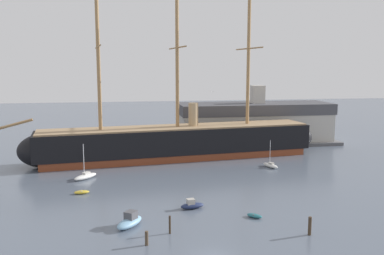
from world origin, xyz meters
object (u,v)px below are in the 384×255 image
dinghy_mid_left (82,192)px  motorboat_distant_centre (167,143)px  motorboat_near_centre (192,205)px  motorboat_far_left (46,154)px  sailboat_alongside_bow (85,176)px  dockside_warehouse_right (254,123)px  mooring_piling_left_pair (310,226)px  motorboat_far_right (296,150)px  mooring_piling_nearest (147,238)px  mooring_piling_right_pair (170,225)px  dinghy_foreground_right (255,216)px  seagull_in_flight (211,92)px  tall_ship (178,142)px  motorboat_foreground_left (130,221)px  sailboat_alongside_stern (270,165)px

dinghy_mid_left → motorboat_distant_centre: 43.07m
motorboat_near_centre → motorboat_far_left: (-27.30, 40.47, 0.05)m
sailboat_alongside_bow → dockside_warehouse_right: (41.59, 29.56, 4.80)m
motorboat_distant_centre → mooring_piling_left_pair: (11.20, -60.71, 0.70)m
motorboat_far_left → motorboat_far_right: motorboat_far_left is taller
mooring_piling_nearest → mooring_piling_right_pair: 4.23m
mooring_piling_right_pair → dinghy_foreground_right: bearing=16.3°
motorboat_far_right → mooring_piling_nearest: bearing=-129.7°
mooring_piling_right_pair → motorboat_far_left: bearing=115.2°
dockside_warehouse_right → seagull_in_flight: seagull_in_flight is taller
dinghy_mid_left → mooring_piling_right_pair: bearing=-56.1°
motorboat_distant_centre → motorboat_near_centre: bearing=-91.7°
dinghy_foreground_right → mooring_piling_left_pair: size_ratio=0.98×
sailboat_alongside_bow → motorboat_far_right: sailboat_alongside_bow is taller
dockside_warehouse_right → seagull_in_flight: bearing=-120.4°
sailboat_alongside_bow → mooring_piling_nearest: sailboat_alongside_bow is taller
dinghy_foreground_right → mooring_piling_left_pair: bearing=-54.5°
sailboat_alongside_bow → motorboat_far_right: (47.74, 15.94, -0.01)m
mooring_piling_nearest → dockside_warehouse_right: size_ratio=0.04×
dinghy_foreground_right → dockside_warehouse_right: dockside_warehouse_right is taller
mooring_piling_left_pair → dinghy_foreground_right: bearing=125.5°
tall_ship → dockside_warehouse_right: tall_ship is taller
dinghy_foreground_right → mooring_piling_right_pair: mooring_piling_right_pair is taller
motorboat_foreground_left → sailboat_alongside_stern: (28.86, 27.01, -0.22)m
sailboat_alongside_bow → mooring_piling_nearest: 31.72m
motorboat_far_left → motorboat_far_right: bearing=-5.6°
motorboat_far_left → mooring_piling_left_pair: (39.97, -52.25, 0.59)m
motorboat_foreground_left → mooring_piling_right_pair: mooring_piling_right_pair is taller
motorboat_far_left → seagull_in_flight: size_ratio=3.68×
sailboat_alongside_bow → dinghy_mid_left: bearing=-89.1°
dinghy_foreground_right → dockside_warehouse_right: (17.11, 53.38, 5.08)m
sailboat_alongside_bow → mooring_piling_nearest: bearing=-72.7°
tall_ship → mooring_piling_left_pair: size_ratio=31.52×
mooring_piling_right_pair → motorboat_distant_centre: bearing=84.4°
motorboat_foreground_left → motorboat_far_left: size_ratio=1.28×
dinghy_mid_left → mooring_piling_nearest: bearing=-66.4°
motorboat_foreground_left → sailboat_alongside_bow: bearing=107.4°
motorboat_near_centre → mooring_piling_right_pair: size_ratio=1.62×
motorboat_distant_centre → mooring_piling_nearest: size_ratio=1.93×
motorboat_foreground_left → mooring_piling_left_pair: (21.72, -6.37, 0.47)m
tall_ship → sailboat_alongside_bow: bearing=-143.1°
dinghy_mid_left → seagull_in_flight: 28.53m
tall_ship → mooring_piling_nearest: tall_ship is taller
motorboat_foreground_left → dinghy_foreground_right: motorboat_foreground_left is taller
dinghy_mid_left → mooring_piling_left_pair: size_ratio=1.08×
motorboat_far_right → mooring_piling_left_pair: bearing=-111.6°
mooring_piling_left_pair → dockside_warehouse_right: bearing=78.5°
sailboat_alongside_stern → motorboat_far_right: 17.34m
motorboat_foreground_left → mooring_piling_left_pair: bearing=-16.3°
seagull_in_flight → motorboat_foreground_left: bearing=-124.8°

